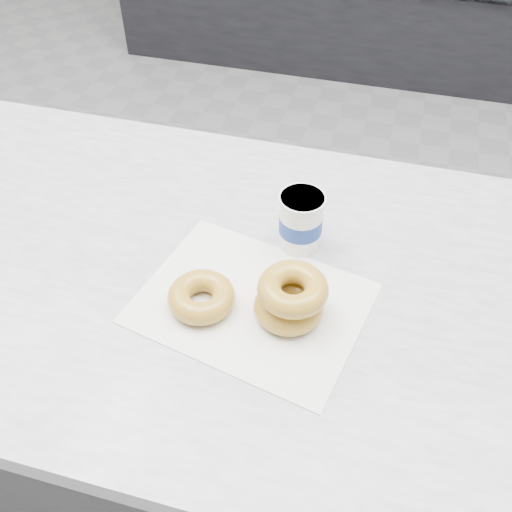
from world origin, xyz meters
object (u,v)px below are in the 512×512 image
(donut_single, at_px, (201,297))
(coffee_cup, at_px, (301,221))
(counter, at_px, (156,391))
(donut_stack, at_px, (291,298))

(donut_single, distance_m, coffee_cup, 0.21)
(donut_single, bearing_deg, counter, 154.83)
(donut_single, height_order, donut_stack, donut_stack)
(counter, relative_size, coffee_cup, 29.66)
(donut_single, height_order, coffee_cup, coffee_cup)
(donut_single, distance_m, donut_stack, 0.14)
(counter, height_order, donut_stack, donut_stack)
(counter, height_order, donut_single, donut_single)
(counter, bearing_deg, donut_stack, -11.39)
(counter, xyz_separation_m, donut_stack, (0.30, -0.06, 0.49))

